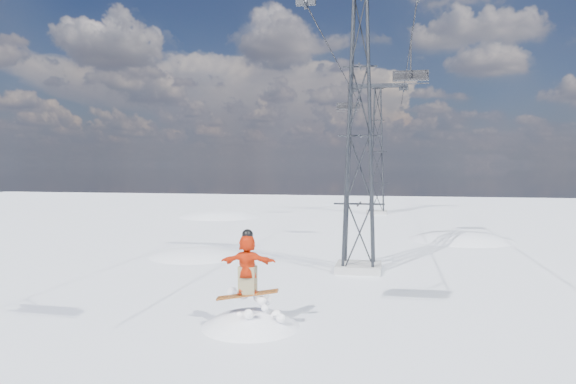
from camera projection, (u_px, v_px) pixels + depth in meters
name	position (u px, v px, depth m)	size (l,w,h in m)	color
ground	(307.00, 333.00, 13.22)	(120.00, 120.00, 0.00)	white
snow_terrain	(289.00, 366.00, 35.45)	(39.00, 37.00, 22.00)	white
lift_tower_near	(360.00, 137.00, 20.60)	(5.20, 1.80, 11.43)	#999999
lift_tower_far	(377.00, 152.00, 45.07)	(5.20, 1.80, 11.43)	#999999
haul_cables	(372.00, 59.00, 31.57)	(4.46, 51.00, 0.06)	black
lift_chair_mid	(411.00, 76.00, 26.99)	(1.86, 0.54, 2.31)	black
lift_chair_far	(348.00, 106.00, 40.84)	(1.86, 0.53, 2.31)	black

